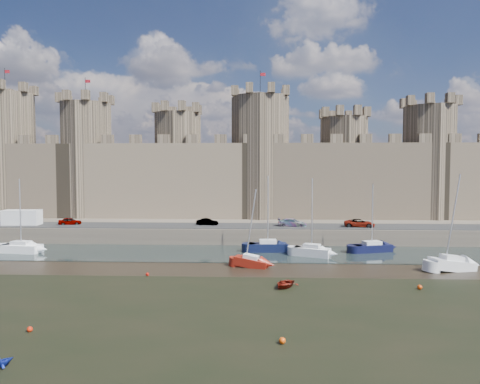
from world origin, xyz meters
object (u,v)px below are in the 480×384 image
Objects in this scene: car_0 at (70,221)px; sailboat_1 at (268,246)px; car_2 at (292,223)px; sailboat_2 at (312,251)px; van at (22,218)px; sailboat_0 at (21,247)px; car_3 at (359,223)px; dinghy_1 at (1,361)px; sailboat_5 at (452,264)px; sailboat_4 at (251,261)px; sailboat_3 at (372,247)px; car_1 at (207,222)px.

sailboat_1 is at bearing -118.98° from car_0.
sailboat_2 is at bearing -161.79° from car_2.
van is 12.29m from sailboat_0.
car_3 reaches higher than dinghy_1.
sailboat_1 is 0.96× the size of sailboat_5.
car_2 is 0.44× the size of sailboat_2.
sailboat_4 is at bearing -107.02° from sailboat_1.
van reaches higher than car_0.
sailboat_1 reaches higher than sailboat_2.
sailboat_2 is (1.69, -11.39, -2.34)m from car_2.
van is at bearing 170.81° from sailboat_4.
sailboat_1 is (32.41, -8.94, -2.28)m from car_0.
dinghy_1 is at bearing -101.20° from sailboat_2.
car_0 is at bearing 2.83° from van.
van is 4.41× the size of dinghy_1.
sailboat_1 is (-14.67, -7.95, -2.33)m from car_3.
car_2 is 13.39m from sailboat_3.
car_2 is at bearing 22.29° from sailboat_0.
sailboat_1 is 6.57m from sailboat_2.
sailboat_0 reaches higher than car_2.
sailboat_0 reaches higher than car_1.
sailboat_3 is 0.86× the size of sailboat_5.
sailboat_3 is at bearing -116.89° from car_2.
sailboat_0 is 0.92× the size of sailboat_5.
car_0 is 7.75m from van.
car_2 reaches higher than car_0.
sailboat_3 is (8.87, 3.53, -0.08)m from sailboat_2.
car_0 is 47.09m from car_3.
van is (-54.75, 0.21, 0.61)m from car_3.
van is at bearing 164.61° from sailboat_1.
dinghy_1 is at bearing -158.92° from sailboat_5.
dinghy_1 is at bearing -174.10° from car_0.
car_0 is 1.02× the size of car_1.
car_2 is 0.49× the size of sailboat_4.
sailboat_1 is 1.14× the size of sailboat_4.
sailboat_4 is 23.20m from sailboat_5.
car_2 is 10.58m from car_3.
sailboat_4 is 30.16m from dinghy_1.
van reaches higher than dinghy_1.
sailboat_3 is at bearing -11.08° from van.
dinghy_1 is at bearing 164.78° from car_2.
sailboat_5 is at bearing -127.83° from car_2.
car_3 is at bearing 95.75° from sailboat_5.
car_0 is at bearing 164.39° from sailboat_4.
sailboat_2 is at bearing 141.54° from sailboat_5.
car_2 reaches higher than dinghy_1.
car_1 is 45.76m from dinghy_1.
car_3 is 54.76m from van.
sailboat_2 is (45.87, -11.28, -2.94)m from van.
sailboat_4 is at bearing 170.21° from car_2.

